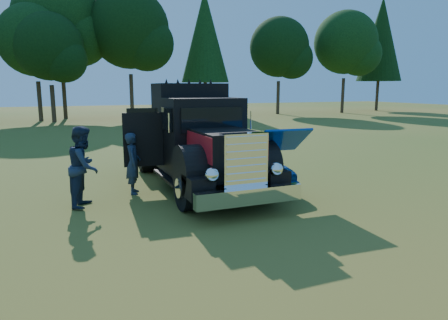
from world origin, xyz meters
TOP-DOWN VIEW (x-y plane):
  - ground at (0.00, 0.00)m, footprint 120.00×120.00m
  - treeline at (-2.44, 27.97)m, footprint 72.10×25.33m
  - diamond_t_truck at (1.11, 1.95)m, footprint 3.38×7.16m
  - hotrod_coupe at (2.52, 1.55)m, footprint 1.81×4.21m
  - spectator_near at (-0.80, 1.92)m, footprint 0.52×0.68m
  - spectator_far at (-2.11, 1.19)m, footprint 1.04×1.16m

SIDE VIEW (x-z plane):
  - ground at x=0.00m, z-range 0.00..0.00m
  - hotrod_coupe at x=2.52m, z-range -0.26..1.62m
  - spectator_near at x=-0.80m, z-range 0.00..1.68m
  - spectator_far at x=-2.11m, z-range 0.00..1.98m
  - diamond_t_truck at x=1.11m, z-range -0.22..2.78m
  - treeline at x=-2.44m, z-range 0.83..14.67m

